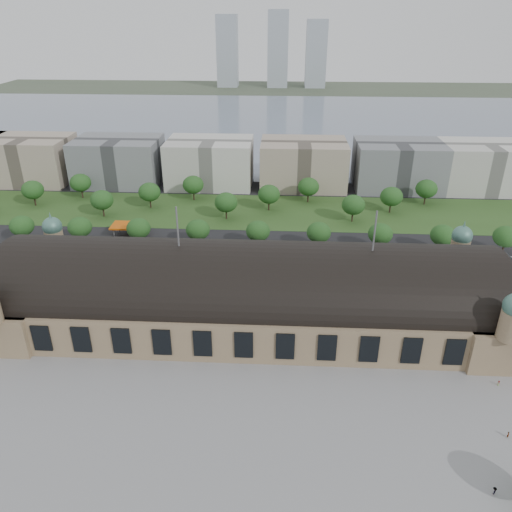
# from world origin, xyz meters

# --- Properties ---
(ground) EXTENTS (900.00, 900.00, 0.00)m
(ground) POSITION_xyz_m (0.00, 0.00, 0.00)
(ground) COLOR black
(ground) RESTS_ON ground
(station) EXTENTS (150.00, 48.40, 44.30)m
(station) POSITION_xyz_m (0.00, 0.00, 10.28)
(station) COLOR #907859
(station) RESTS_ON ground
(plaza_south) EXTENTS (190.00, 48.00, 0.12)m
(plaza_south) POSITION_xyz_m (10.00, -44.00, 0.00)
(plaza_south) COLOR gray
(plaza_south) RESTS_ON ground
(road_slab) EXTENTS (260.00, 26.00, 0.10)m
(road_slab) POSITION_xyz_m (-20.00, 38.00, 0.00)
(road_slab) COLOR black
(road_slab) RESTS_ON ground
(grass_belt) EXTENTS (300.00, 45.00, 0.10)m
(grass_belt) POSITION_xyz_m (-15.00, 93.00, 0.00)
(grass_belt) COLOR #2F4F1F
(grass_belt) RESTS_ON ground
(petrol_station) EXTENTS (14.00, 13.00, 5.05)m
(petrol_station) POSITION_xyz_m (-53.91, 65.28, 2.95)
(petrol_station) COLOR #CD550C
(petrol_station) RESTS_ON ground
(lake) EXTENTS (700.00, 320.00, 0.08)m
(lake) POSITION_xyz_m (0.00, 298.00, 0.00)
(lake) COLOR slate
(lake) RESTS_ON ground
(far_shore) EXTENTS (700.00, 120.00, 0.14)m
(far_shore) POSITION_xyz_m (0.00, 498.00, 0.00)
(far_shore) COLOR #44513D
(far_shore) RESTS_ON ground
(far_tower_left) EXTENTS (24.00, 24.00, 80.00)m
(far_tower_left) POSITION_xyz_m (-60.00, 508.00, 40.00)
(far_tower_left) COLOR #9EA8B2
(far_tower_left) RESTS_ON ground
(far_tower_mid) EXTENTS (24.00, 24.00, 85.00)m
(far_tower_mid) POSITION_xyz_m (0.00, 508.00, 42.50)
(far_tower_mid) COLOR #9EA8B2
(far_tower_mid) RESTS_ON ground
(far_tower_right) EXTENTS (24.00, 24.00, 75.00)m
(far_tower_right) POSITION_xyz_m (45.00, 508.00, 37.50)
(far_tower_right) COLOR #9EA8B2
(far_tower_right) RESTS_ON ground
(office_1) EXTENTS (45.00, 32.00, 24.00)m
(office_1) POSITION_xyz_m (-130.00, 133.00, 12.00)
(office_1) COLOR tan
(office_1) RESTS_ON ground
(office_2) EXTENTS (45.00, 32.00, 24.00)m
(office_2) POSITION_xyz_m (-80.00, 133.00, 12.00)
(office_2) COLOR gray
(office_2) RESTS_ON ground
(office_3) EXTENTS (45.00, 32.00, 24.00)m
(office_3) POSITION_xyz_m (-30.00, 133.00, 12.00)
(office_3) COLOR silver
(office_3) RESTS_ON ground
(office_4) EXTENTS (45.00, 32.00, 24.00)m
(office_4) POSITION_xyz_m (20.00, 133.00, 12.00)
(office_4) COLOR tan
(office_4) RESTS_ON ground
(office_5) EXTENTS (45.00, 32.00, 24.00)m
(office_5) POSITION_xyz_m (70.00, 133.00, 12.00)
(office_5) COLOR gray
(office_5) RESTS_ON ground
(office_6) EXTENTS (45.00, 32.00, 24.00)m
(office_6) POSITION_xyz_m (115.00, 133.00, 12.00)
(office_6) COLOR silver
(office_6) RESTS_ON ground
(tree_row_1) EXTENTS (9.60, 9.60, 11.52)m
(tree_row_1) POSITION_xyz_m (-96.00, 53.00, 7.43)
(tree_row_1) COLOR #2D2116
(tree_row_1) RESTS_ON ground
(tree_row_2) EXTENTS (9.60, 9.60, 11.52)m
(tree_row_2) POSITION_xyz_m (-72.00, 53.00, 7.43)
(tree_row_2) COLOR #2D2116
(tree_row_2) RESTS_ON ground
(tree_row_3) EXTENTS (9.60, 9.60, 11.52)m
(tree_row_3) POSITION_xyz_m (-48.00, 53.00, 7.43)
(tree_row_3) COLOR #2D2116
(tree_row_3) RESTS_ON ground
(tree_row_4) EXTENTS (9.60, 9.60, 11.52)m
(tree_row_4) POSITION_xyz_m (-24.00, 53.00, 7.43)
(tree_row_4) COLOR #2D2116
(tree_row_4) RESTS_ON ground
(tree_row_5) EXTENTS (9.60, 9.60, 11.52)m
(tree_row_5) POSITION_xyz_m (0.00, 53.00, 7.43)
(tree_row_5) COLOR #2D2116
(tree_row_5) RESTS_ON ground
(tree_row_6) EXTENTS (9.60, 9.60, 11.52)m
(tree_row_6) POSITION_xyz_m (24.00, 53.00, 7.43)
(tree_row_6) COLOR #2D2116
(tree_row_6) RESTS_ON ground
(tree_row_7) EXTENTS (9.60, 9.60, 11.52)m
(tree_row_7) POSITION_xyz_m (48.00, 53.00, 7.43)
(tree_row_7) COLOR #2D2116
(tree_row_7) RESTS_ON ground
(tree_row_8) EXTENTS (9.60, 9.60, 11.52)m
(tree_row_8) POSITION_xyz_m (72.00, 53.00, 7.43)
(tree_row_8) COLOR #2D2116
(tree_row_8) RESTS_ON ground
(tree_row_9) EXTENTS (9.60, 9.60, 11.52)m
(tree_row_9) POSITION_xyz_m (96.00, 53.00, 7.43)
(tree_row_9) COLOR #2D2116
(tree_row_9) RESTS_ON ground
(tree_belt_1) EXTENTS (10.40, 10.40, 12.48)m
(tree_belt_1) POSITION_xyz_m (-111.00, 95.00, 8.05)
(tree_belt_1) COLOR #2D2116
(tree_belt_1) RESTS_ON ground
(tree_belt_2) EXTENTS (10.40, 10.40, 12.48)m
(tree_belt_2) POSITION_xyz_m (-92.00, 107.00, 8.05)
(tree_belt_2) COLOR #2D2116
(tree_belt_2) RESTS_ON ground
(tree_belt_3) EXTENTS (10.40, 10.40, 12.48)m
(tree_belt_3) POSITION_xyz_m (-73.00, 83.00, 8.05)
(tree_belt_3) COLOR #2D2116
(tree_belt_3) RESTS_ON ground
(tree_belt_4) EXTENTS (10.40, 10.40, 12.48)m
(tree_belt_4) POSITION_xyz_m (-54.00, 95.00, 8.05)
(tree_belt_4) COLOR #2D2116
(tree_belt_4) RESTS_ON ground
(tree_belt_5) EXTENTS (10.40, 10.40, 12.48)m
(tree_belt_5) POSITION_xyz_m (-35.00, 107.00, 8.05)
(tree_belt_5) COLOR #2D2116
(tree_belt_5) RESTS_ON ground
(tree_belt_6) EXTENTS (10.40, 10.40, 12.48)m
(tree_belt_6) POSITION_xyz_m (-16.00, 83.00, 8.05)
(tree_belt_6) COLOR #2D2116
(tree_belt_6) RESTS_ON ground
(tree_belt_7) EXTENTS (10.40, 10.40, 12.48)m
(tree_belt_7) POSITION_xyz_m (3.00, 95.00, 8.05)
(tree_belt_7) COLOR #2D2116
(tree_belt_7) RESTS_ON ground
(tree_belt_8) EXTENTS (10.40, 10.40, 12.48)m
(tree_belt_8) POSITION_xyz_m (22.00, 107.00, 8.05)
(tree_belt_8) COLOR #2D2116
(tree_belt_8) RESTS_ON ground
(tree_belt_9) EXTENTS (10.40, 10.40, 12.48)m
(tree_belt_9) POSITION_xyz_m (41.00, 83.00, 8.05)
(tree_belt_9) COLOR #2D2116
(tree_belt_9) RESTS_ON ground
(tree_belt_10) EXTENTS (10.40, 10.40, 12.48)m
(tree_belt_10) POSITION_xyz_m (60.00, 95.00, 8.05)
(tree_belt_10) COLOR #2D2116
(tree_belt_10) RESTS_ON ground
(tree_belt_11) EXTENTS (10.40, 10.40, 12.48)m
(tree_belt_11) POSITION_xyz_m (79.00, 107.00, 8.05)
(tree_belt_11) COLOR #2D2116
(tree_belt_11) RESTS_ON ground
(traffic_car_1) EXTENTS (4.23, 1.51, 1.39)m
(traffic_car_1) POSITION_xyz_m (-101.13, 46.89, 0.70)
(traffic_car_1) COLOR gray
(traffic_car_1) RESTS_ON ground
(traffic_car_2) EXTENTS (4.95, 2.42, 1.36)m
(traffic_car_2) POSITION_xyz_m (-50.64, 31.08, 0.68)
(traffic_car_2) COLOR black
(traffic_car_2) RESTS_ON ground
(traffic_car_3) EXTENTS (4.45, 1.91, 1.28)m
(traffic_car_3) POSITION_xyz_m (-24.27, 42.02, 0.64)
(traffic_car_3) COLOR maroon
(traffic_car_3) RESTS_ON ground
(traffic_car_4) EXTENTS (4.34, 1.90, 1.45)m
(traffic_car_4) POSITION_xyz_m (9.18, 38.55, 0.73)
(traffic_car_4) COLOR #172442
(traffic_car_4) RESTS_ON ground
(traffic_car_5) EXTENTS (4.50, 2.02, 1.43)m
(traffic_car_5) POSITION_xyz_m (24.95, 38.23, 0.72)
(traffic_car_5) COLOR slate
(traffic_car_5) RESTS_ON ground
(traffic_car_6) EXTENTS (5.16, 2.88, 1.36)m
(traffic_car_6) POSITION_xyz_m (86.36, 37.13, 0.68)
(traffic_car_6) COLOR silver
(traffic_car_6) RESTS_ON ground
(parked_car_0) EXTENTS (4.15, 3.06, 1.30)m
(parked_car_0) POSITION_xyz_m (-57.68, 21.00, 0.65)
(parked_car_0) COLOR black
(parked_car_0) RESTS_ON ground
(parked_car_1) EXTENTS (5.46, 4.15, 1.38)m
(parked_car_1) POSITION_xyz_m (-53.61, 25.00, 0.69)
(parked_car_1) COLOR maroon
(parked_car_1) RESTS_ON ground
(parked_car_2) EXTENTS (5.73, 4.09, 1.54)m
(parked_car_2) POSITION_xyz_m (-48.76, 21.00, 0.77)
(parked_car_2) COLOR #1A1F4A
(parked_car_2) RESTS_ON ground
(parked_car_3) EXTENTS (4.52, 3.03, 1.43)m
(parked_car_3) POSITION_xyz_m (-44.16, 25.00, 0.71)
(parked_car_3) COLOR #4E5155
(parked_car_3) RESTS_ON ground
(parked_car_4) EXTENTS (5.08, 4.33, 1.65)m
(parked_car_4) POSITION_xyz_m (-33.69, 21.75, 0.82)
(parked_car_4) COLOR silver
(parked_car_4) RESTS_ON ground
(parked_car_5) EXTENTS (5.84, 4.44, 1.47)m
(parked_car_5) POSITION_xyz_m (-49.01, 21.00, 0.74)
(parked_car_5) COLOR gray
(parked_car_5) RESTS_ON ground
(parked_car_6) EXTENTS (5.44, 3.87, 1.46)m
(parked_car_6) POSITION_xyz_m (-18.68, 25.00, 0.73)
(parked_car_6) COLOR black
(parked_car_6) RESTS_ON ground
(bus_west) EXTENTS (12.02, 3.73, 3.30)m
(bus_west) POSITION_xyz_m (1.85, 32.00, 1.65)
(bus_west) COLOR red
(bus_west) RESTS_ON ground
(bus_mid) EXTENTS (10.51, 2.60, 2.92)m
(bus_mid) POSITION_xyz_m (-4.03, 32.00, 1.46)
(bus_mid) COLOR silver
(bus_mid) RESTS_ON ground
(bus_east) EXTENTS (10.88, 2.82, 3.01)m
(bus_east) POSITION_xyz_m (33.04, 27.00, 1.51)
(bus_east) COLOR silver
(bus_east) RESTS_ON ground
(pedestrian_0) EXTENTS (0.79, 0.51, 1.53)m
(pedestrian_0) POSITION_xyz_m (65.68, -25.06, 0.77)
(pedestrian_0) COLOR gray
(pedestrian_0) RESTS_ON ground
(pedestrian_1) EXTENTS (0.65, 0.76, 1.76)m
(pedestrian_1) POSITION_xyz_m (61.24, -42.59, 0.88)
(pedestrian_1) COLOR gray
(pedestrian_1) RESTS_ON ground
(pedestrian_4) EXTENTS (1.22, 1.35, 1.98)m
(pedestrian_4) POSITION_xyz_m (52.65, -57.72, 0.99)
(pedestrian_4) COLOR gray
(pedestrian_4) RESTS_ON ground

